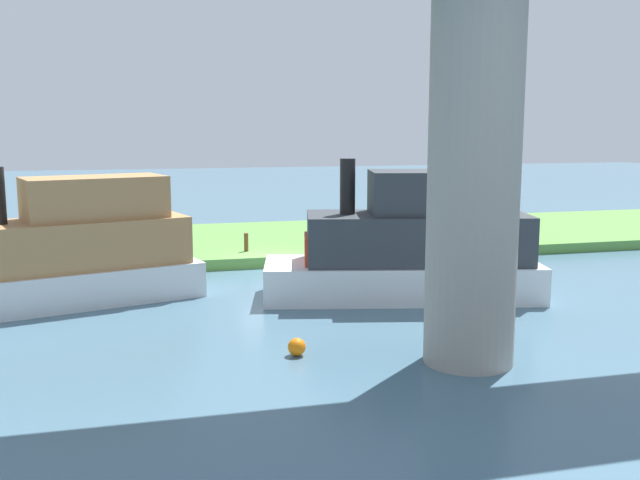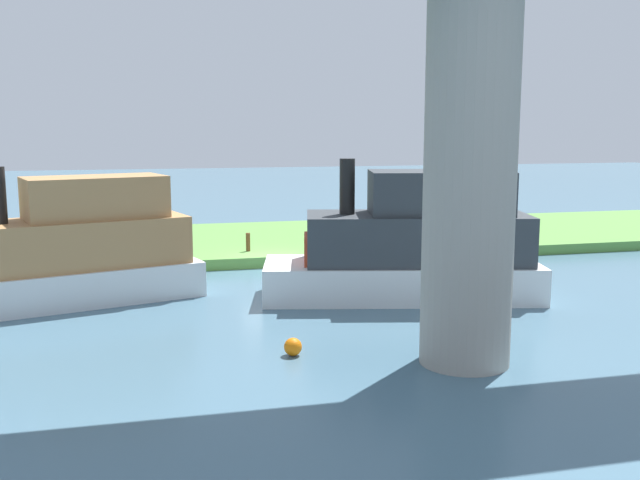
{
  "view_description": "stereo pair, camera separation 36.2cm",
  "coord_description": "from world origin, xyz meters",
  "px_view_note": "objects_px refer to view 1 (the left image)",
  "views": [
    {
      "loc": [
        5.74,
        31.0,
        6.24
      ],
      "look_at": [
        -1.09,
        5.0,
        2.0
      ],
      "focal_mm": 40.37,
      "sensor_mm": 36.0,
      "label": 1
    },
    {
      "loc": [
        5.39,
        31.09,
        6.24
      ],
      "look_at": [
        -1.09,
        5.0,
        2.0
      ],
      "focal_mm": 40.37,
      "sensor_mm": 36.0,
      "label": 2
    }
  ],
  "objects_px": {
    "person_on_bank": "(135,242)",
    "motorboat_red": "(411,247)",
    "skiff_small": "(452,254)",
    "marker_buoy": "(297,347)",
    "bridge_pylon": "(474,169)",
    "pontoon_yellow": "(70,253)",
    "mooring_post": "(246,242)"
  },
  "relations": [
    {
      "from": "pontoon_yellow",
      "to": "marker_buoy",
      "type": "xyz_separation_m",
      "value": [
        -6.42,
        7.97,
        -1.57
      ]
    },
    {
      "from": "motorboat_red",
      "to": "marker_buoy",
      "type": "height_order",
      "value": "motorboat_red"
    },
    {
      "from": "pontoon_yellow",
      "to": "marker_buoy",
      "type": "bearing_deg",
      "value": 128.85
    },
    {
      "from": "person_on_bank",
      "to": "skiff_small",
      "type": "relative_size",
      "value": 0.27
    },
    {
      "from": "mooring_post",
      "to": "pontoon_yellow",
      "type": "bearing_deg",
      "value": 40.67
    },
    {
      "from": "skiff_small",
      "to": "marker_buoy",
      "type": "distance_m",
      "value": 14.42
    },
    {
      "from": "person_on_bank",
      "to": "mooring_post",
      "type": "distance_m",
      "value": 5.05
    },
    {
      "from": "mooring_post",
      "to": "pontoon_yellow",
      "type": "height_order",
      "value": "pontoon_yellow"
    },
    {
      "from": "skiff_small",
      "to": "motorboat_red",
      "type": "bearing_deg",
      "value": 51.64
    },
    {
      "from": "bridge_pylon",
      "to": "skiff_small",
      "type": "height_order",
      "value": "bridge_pylon"
    },
    {
      "from": "mooring_post",
      "to": "motorboat_red",
      "type": "xyz_separation_m",
      "value": [
        -4.77,
        8.57,
        0.97
      ]
    },
    {
      "from": "bridge_pylon",
      "to": "marker_buoy",
      "type": "height_order",
      "value": "bridge_pylon"
    },
    {
      "from": "motorboat_red",
      "to": "skiff_small",
      "type": "distance_m",
      "value": 6.62
    },
    {
      "from": "person_on_bank",
      "to": "marker_buoy",
      "type": "xyz_separation_m",
      "value": [
        -4.2,
        13.96,
        -0.95
      ]
    },
    {
      "from": "skiff_small",
      "to": "marker_buoy",
      "type": "bearing_deg",
      "value": 48.08
    },
    {
      "from": "bridge_pylon",
      "to": "skiff_small",
      "type": "xyz_separation_m",
      "value": [
        -5.31,
        -12.4,
        -4.6
      ]
    },
    {
      "from": "pontoon_yellow",
      "to": "motorboat_red",
      "type": "relative_size",
      "value": 0.97
    },
    {
      "from": "mooring_post",
      "to": "skiff_small",
      "type": "xyz_separation_m",
      "value": [
        -8.79,
        3.49,
        -0.35
      ]
    },
    {
      "from": "pontoon_yellow",
      "to": "skiff_small",
      "type": "xyz_separation_m",
      "value": [
        -16.05,
        -2.75,
        -1.25
      ]
    },
    {
      "from": "pontoon_yellow",
      "to": "motorboat_red",
      "type": "bearing_deg",
      "value": 169.04
    },
    {
      "from": "person_on_bank",
      "to": "skiff_small",
      "type": "xyz_separation_m",
      "value": [
        -13.83,
        3.23,
        -0.63
      ]
    },
    {
      "from": "bridge_pylon",
      "to": "motorboat_red",
      "type": "height_order",
      "value": "bridge_pylon"
    },
    {
      "from": "person_on_bank",
      "to": "motorboat_red",
      "type": "distance_m",
      "value": 12.87
    },
    {
      "from": "person_on_bank",
      "to": "bridge_pylon",
      "type": "bearing_deg",
      "value": 118.59
    },
    {
      "from": "motorboat_red",
      "to": "skiff_small",
      "type": "relative_size",
      "value": 2.05
    },
    {
      "from": "motorboat_red",
      "to": "skiff_small",
      "type": "height_order",
      "value": "motorboat_red"
    },
    {
      "from": "pontoon_yellow",
      "to": "skiff_small",
      "type": "bearing_deg",
      "value": -170.27
    },
    {
      "from": "bridge_pylon",
      "to": "mooring_post",
      "type": "height_order",
      "value": "bridge_pylon"
    },
    {
      "from": "bridge_pylon",
      "to": "marker_buoy",
      "type": "bearing_deg",
      "value": -21.17
    },
    {
      "from": "bridge_pylon",
      "to": "marker_buoy",
      "type": "distance_m",
      "value": 6.76
    },
    {
      "from": "bridge_pylon",
      "to": "person_on_bank",
      "type": "height_order",
      "value": "bridge_pylon"
    },
    {
      "from": "mooring_post",
      "to": "motorboat_red",
      "type": "distance_m",
      "value": 9.85
    }
  ]
}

